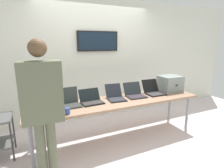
{
  "coord_description": "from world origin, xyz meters",
  "views": [
    {
      "loc": [
        -1.35,
        -2.68,
        1.73
      ],
      "look_at": [
        -0.09,
        0.05,
        1.02
      ],
      "focal_mm": 28.74,
      "sensor_mm": 36.0,
      "label": 1
    }
  ],
  "objects_px": {
    "workbench": "(118,103)",
    "coffee_mug": "(67,111)",
    "laptop_station_2": "(91,100)",
    "person": "(42,102)",
    "laptop_station_5": "(153,91)",
    "laptop_station_0": "(40,106)",
    "laptop_station_4": "(135,93)",
    "laptop_station_3": "(116,96)",
    "equipment_box": "(170,83)",
    "laptop_station_1": "(68,102)"
  },
  "relations": [
    {
      "from": "coffee_mug",
      "to": "person",
      "type": "bearing_deg",
      "value": -132.1
    },
    {
      "from": "laptop_station_4",
      "to": "person",
      "type": "relative_size",
      "value": 0.22
    },
    {
      "from": "workbench",
      "to": "laptop_station_5",
      "type": "height_order",
      "value": "laptop_station_5"
    },
    {
      "from": "workbench",
      "to": "laptop_station_1",
      "type": "distance_m",
      "value": 0.87
    },
    {
      "from": "workbench",
      "to": "laptop_station_0",
      "type": "xyz_separation_m",
      "value": [
        -1.27,
        0.09,
        0.1
      ]
    },
    {
      "from": "laptop_station_0",
      "to": "laptop_station_4",
      "type": "xyz_separation_m",
      "value": [
        1.67,
        -0.01,
        -0.0
      ]
    },
    {
      "from": "laptop_station_4",
      "to": "coffee_mug",
      "type": "xyz_separation_m",
      "value": [
        -1.33,
        -0.34,
        -0.01
      ]
    },
    {
      "from": "workbench",
      "to": "coffee_mug",
      "type": "relative_size",
      "value": 33.69
    },
    {
      "from": "workbench",
      "to": "laptop_station_4",
      "type": "xyz_separation_m",
      "value": [
        0.4,
        0.09,
        0.1
      ]
    },
    {
      "from": "laptop_station_5",
      "to": "coffee_mug",
      "type": "height_order",
      "value": "laptop_station_5"
    },
    {
      "from": "person",
      "to": "workbench",
      "type": "bearing_deg",
      "value": 26.2
    },
    {
      "from": "laptop_station_2",
      "to": "workbench",
      "type": "bearing_deg",
      "value": -9.7
    },
    {
      "from": "person",
      "to": "laptop_station_0",
      "type": "bearing_deg",
      "value": 90.86
    },
    {
      "from": "laptop_station_0",
      "to": "equipment_box",
      "type": "bearing_deg",
      "value": 0.48
    },
    {
      "from": "equipment_box",
      "to": "person",
      "type": "distance_m",
      "value": 2.64
    },
    {
      "from": "laptop_station_2",
      "to": "laptop_station_5",
      "type": "bearing_deg",
      "value": 0.35
    },
    {
      "from": "laptop_station_2",
      "to": "coffee_mug",
      "type": "xyz_separation_m",
      "value": [
        -0.47,
        -0.33,
        -0.0
      ]
    },
    {
      "from": "laptop_station_3",
      "to": "laptop_station_5",
      "type": "xyz_separation_m",
      "value": [
        0.84,
        0.0,
        0.0
      ]
    },
    {
      "from": "workbench",
      "to": "laptop_station_0",
      "type": "height_order",
      "value": "laptop_station_0"
    },
    {
      "from": "laptop_station_5",
      "to": "laptop_station_1",
      "type": "bearing_deg",
      "value": 179.76
    },
    {
      "from": "laptop_station_1",
      "to": "coffee_mug",
      "type": "distance_m",
      "value": 0.35
    },
    {
      "from": "workbench",
      "to": "equipment_box",
      "type": "height_order",
      "value": "equipment_box"
    },
    {
      "from": "laptop_station_0",
      "to": "laptop_station_2",
      "type": "relative_size",
      "value": 0.91
    },
    {
      "from": "laptop_station_1",
      "to": "workbench",
      "type": "bearing_deg",
      "value": -6.27
    },
    {
      "from": "laptop_station_2",
      "to": "coffee_mug",
      "type": "distance_m",
      "value": 0.57
    },
    {
      "from": "laptop_station_1",
      "to": "person",
      "type": "xyz_separation_m",
      "value": [
        -0.41,
        -0.72,
        0.28
      ]
    },
    {
      "from": "laptop_station_0",
      "to": "laptop_station_5",
      "type": "distance_m",
      "value": 2.11
    },
    {
      "from": "laptop_station_2",
      "to": "person",
      "type": "bearing_deg",
      "value": -138.83
    },
    {
      "from": "laptop_station_1",
      "to": "laptop_station_2",
      "type": "distance_m",
      "value": 0.39
    },
    {
      "from": "laptop_station_2",
      "to": "laptop_station_5",
      "type": "xyz_separation_m",
      "value": [
        1.29,
        0.01,
        0.01
      ]
    },
    {
      "from": "laptop_station_3",
      "to": "laptop_station_4",
      "type": "height_order",
      "value": "laptop_station_3"
    },
    {
      "from": "person",
      "to": "coffee_mug",
      "type": "relative_size",
      "value": 19.35
    },
    {
      "from": "laptop_station_4",
      "to": "laptop_station_5",
      "type": "bearing_deg",
      "value": -0.02
    },
    {
      "from": "workbench",
      "to": "laptop_station_4",
      "type": "relative_size",
      "value": 8.09
    },
    {
      "from": "workbench",
      "to": "laptop_station_1",
      "type": "xyz_separation_m",
      "value": [
        -0.86,
        0.09,
        0.11
      ]
    },
    {
      "from": "equipment_box",
      "to": "workbench",
      "type": "bearing_deg",
      "value": -174.81
    },
    {
      "from": "laptop_station_2",
      "to": "laptop_station_3",
      "type": "distance_m",
      "value": 0.46
    },
    {
      "from": "laptop_station_0",
      "to": "laptop_station_1",
      "type": "bearing_deg",
      "value": 0.01
    },
    {
      "from": "laptop_station_2",
      "to": "laptop_station_4",
      "type": "relative_size",
      "value": 0.99
    },
    {
      "from": "laptop_station_5",
      "to": "equipment_box",
      "type": "bearing_deg",
      "value": 3.72
    },
    {
      "from": "laptop_station_0",
      "to": "person",
      "type": "bearing_deg",
      "value": -89.14
    },
    {
      "from": "laptop_station_1",
      "to": "laptop_station_5",
      "type": "xyz_separation_m",
      "value": [
        1.69,
        -0.01,
        -0.0
      ]
    },
    {
      "from": "laptop_station_0",
      "to": "coffee_mug",
      "type": "xyz_separation_m",
      "value": [
        0.35,
        -0.34,
        -0.01
      ]
    },
    {
      "from": "equipment_box",
      "to": "laptop_station_3",
      "type": "xyz_separation_m",
      "value": [
        -1.28,
        -0.03,
        -0.1
      ]
    },
    {
      "from": "laptop_station_3",
      "to": "laptop_station_4",
      "type": "distance_m",
      "value": 0.41
    },
    {
      "from": "laptop_station_2",
      "to": "laptop_station_3",
      "type": "relative_size",
      "value": 0.9
    },
    {
      "from": "workbench",
      "to": "laptop_station_2",
      "type": "xyz_separation_m",
      "value": [
        -0.46,
        0.08,
        0.1
      ]
    },
    {
      "from": "laptop_station_3",
      "to": "person",
      "type": "xyz_separation_m",
      "value": [
        -1.26,
        -0.71,
        0.29
      ]
    },
    {
      "from": "laptop_station_3",
      "to": "equipment_box",
      "type": "bearing_deg",
      "value": 1.3
    },
    {
      "from": "workbench",
      "to": "laptop_station_0",
      "type": "relative_size",
      "value": 9.02
    }
  ]
}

